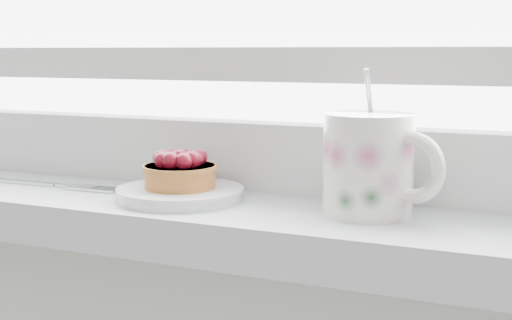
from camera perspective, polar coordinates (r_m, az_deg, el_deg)
The scene contains 4 objects.
saucer at distance 0.70m, azimuth -6.08°, elevation -2.70°, with size 0.12×0.12×0.01m, color silver.
raspberry_tart at distance 0.69m, azimuth -6.12°, elevation -0.84°, with size 0.07×0.07×0.04m.
floral_mug at distance 0.63m, azimuth 9.21°, elevation -0.20°, with size 0.12×0.10×0.13m.
fork at distance 0.80m, azimuth -16.58°, elevation -1.84°, with size 0.19×0.02×0.00m.
Camera 1 is at (0.27, 1.29, 1.08)m, focal length 50.00 mm.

